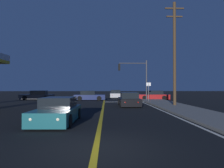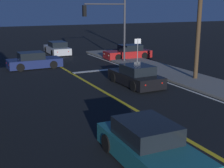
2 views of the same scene
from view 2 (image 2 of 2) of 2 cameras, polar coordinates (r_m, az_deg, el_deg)
name	(u,v)px [view 2 (image 2 of 2)]	position (r m, az deg, el deg)	size (l,w,h in m)	color
sidewalk_right	(223,89)	(19.88, 19.69, -0.89)	(3.20, 36.94, 0.15)	slate
lane_line_center	(127,105)	(15.97, 2.77, -3.88)	(0.20, 34.89, 0.01)	gold
lane_line_edge_right	(199,94)	(18.65, 15.68, -1.76)	(0.16, 34.89, 0.01)	silver
stop_bar	(101,70)	(24.65, -1.96, 2.55)	(5.00, 0.50, 0.01)	silver
car_side_waiting_teal	(149,146)	(10.17, 6.90, -11.31)	(2.05, 4.44, 1.34)	#195960
car_far_approaching_black	(136,76)	(19.92, 4.42, 1.44)	(2.01, 4.31, 1.34)	black
car_following_oncoming_navy	(34,61)	(26.18, -14.20, 4.09)	(4.35, 1.98, 1.34)	navy
car_mid_block_silver	(57,48)	(33.73, -10.05, 6.46)	(2.02, 4.66, 1.34)	#B2B5BA
car_lead_oncoming_red	(128,53)	(30.24, 3.01, 5.79)	(4.59, 1.98, 1.34)	maroon
traffic_signal_near_right	(110,21)	(27.05, -0.41, 11.47)	(3.98, 0.28, 5.53)	#38383D
utility_pole_right	(200,1)	(21.52, 15.95, 14.50)	(1.85, 0.29, 10.12)	#42301E
street_sign_corner	(138,48)	(25.31, 4.73, 6.60)	(0.56, 0.08, 2.46)	slate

